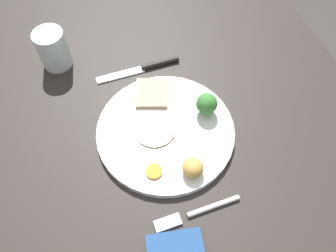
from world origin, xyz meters
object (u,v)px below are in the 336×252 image
object	(u,v)px
roast_potato_left	(193,168)
water_glass	(53,49)
broccoli_floret	(207,104)
dinner_plate	(168,131)
meat_slice_main	(152,93)
fork	(195,213)
carrot_coin_front	(154,171)
knife	(146,68)

from	to	relation	value
roast_potato_left	water_glass	xyz separation A→B (cm)	(34.44, 18.55, 1.31)
water_glass	roast_potato_left	bearing A→B (deg)	-151.69
roast_potato_left	broccoli_floret	bearing A→B (deg)	-32.10
dinner_plate	meat_slice_main	xyz separation A→B (cm)	(8.85, 0.47, 1.10)
broccoli_floret	water_glass	size ratio (longest dim) A/B	0.55
broccoli_floret	fork	world-z (taller)	broccoli_floret
fork	carrot_coin_front	bearing A→B (deg)	-64.74
broccoli_floret	fork	size ratio (longest dim) A/B	0.31
dinner_plate	meat_slice_main	bearing A→B (deg)	3.07
dinner_plate	fork	xyz separation A→B (cm)	(-16.50, 0.78, -0.31)
meat_slice_main	knife	bearing A→B (deg)	-7.15
meat_slice_main	water_glass	xyz separation A→B (cm)	(15.87, 16.84, 2.49)
roast_potato_left	fork	world-z (taller)	roast_potato_left
roast_potato_left	water_glass	bearing A→B (deg)	28.31
roast_potato_left	broccoli_floret	world-z (taller)	broccoli_floret
dinner_plate	water_glass	size ratio (longest dim) A/B	3.07
carrot_coin_front	knife	size ratio (longest dim) A/B	0.16
roast_potato_left	water_glass	distance (cm)	39.14
roast_potato_left	broccoli_floret	distance (cm)	13.18
roast_potato_left	carrot_coin_front	world-z (taller)	roast_potato_left
knife	water_glass	xyz separation A→B (cm)	(7.81, 17.85, 3.83)
dinner_plate	carrot_coin_front	distance (cm)	9.28
knife	water_glass	world-z (taller)	water_glass
knife	carrot_coin_front	bearing A→B (deg)	76.37
dinner_plate	knife	world-z (taller)	dinner_plate
roast_potato_left	carrot_coin_front	xyz separation A→B (cm)	(2.07, 6.41, -1.33)
meat_slice_main	broccoli_floret	xyz separation A→B (cm)	(-7.43, -8.70, 2.15)
fork	knife	distance (cm)	33.45
fork	roast_potato_left	bearing A→B (deg)	-107.68
knife	broccoli_floret	bearing A→B (deg)	115.84
knife	fork	bearing A→B (deg)	87.19
roast_potato_left	water_glass	size ratio (longest dim) A/B	0.43
dinner_plate	knife	bearing A→B (deg)	-1.82
roast_potato_left	carrot_coin_front	bearing A→B (deg)	72.14
carrot_coin_front	knife	world-z (taller)	carrot_coin_front
meat_slice_main	fork	size ratio (longest dim) A/B	0.47
dinner_plate	broccoli_floret	distance (cm)	8.96
broccoli_floret	dinner_plate	bearing A→B (deg)	99.81
carrot_coin_front	broccoli_floret	size ratio (longest dim) A/B	0.63
fork	knife	world-z (taller)	knife
meat_slice_main	knife	distance (cm)	8.24
broccoli_floret	water_glass	distance (cm)	34.58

